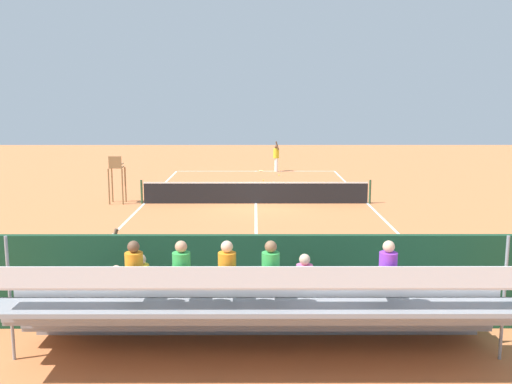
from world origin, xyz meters
The scene contains 13 objects.
ground_plane centered at (0.00, 0.00, 0.00)m, with size 60.00×60.00×0.00m, color #D17542.
court_line_markings centered at (0.00, -0.04, 0.00)m, with size 10.10×22.20×0.01m.
tennis_net centered at (0.00, 0.00, 0.50)m, with size 10.30×0.10×1.07m.
backdrop_wall centered at (0.00, 14.00, 1.00)m, with size 18.00×0.16×2.00m, color #194228.
bleacher_stand centered at (0.07, 15.40, 0.99)m, with size 9.06×2.40×2.48m.
umpire_chair centered at (6.20, -0.04, 1.31)m, with size 0.67×0.67×2.14m.
courtside_bench centered at (-3.42, 13.27, 0.56)m, with size 1.80×0.40×0.93m.
equipment_bag centered at (-1.78, 13.40, 0.18)m, with size 0.90×0.36×0.36m, color #B22D2D.
tennis_player centered at (-1.30, -10.86, 1.02)m, with size 0.44×0.56×1.93m.
tennis_racket centered at (-0.33, -11.08, 0.01)m, with size 0.30×0.56×0.03m.
tennis_ball_near centered at (-0.43, -6.91, 0.03)m, with size 0.07×0.07×0.07m, color #CCDB33.
tennis_ball_far centered at (-1.40, -8.93, 0.03)m, with size 0.07×0.07×0.07m, color #CCDB33.
line_judge centered at (3.13, 13.31, 1.02)m, with size 0.43×0.55×1.93m.
Camera 1 is at (0.04, 25.64, 4.86)m, focal length 40.93 mm.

